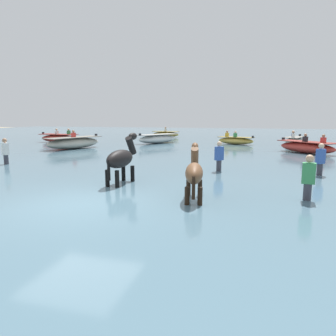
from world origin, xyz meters
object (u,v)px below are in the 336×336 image
Objects in this scene: horse_lead_bay at (194,174)px; horse_trailing_black at (121,160)px; boat_near_port at (236,140)px; boat_distant_west at (59,138)px; person_spectator_far at (320,164)px; person_onlooker_left at (308,184)px; person_wading_mid at (6,155)px; boat_far_offshore at (166,134)px; boat_mid_outer at (157,139)px; boat_near_starboard at (74,143)px; person_wading_close at (219,160)px; boat_mid_channel at (307,147)px; boat_far_inshore at (295,141)px.

horse_trailing_black is (-2.63, 1.30, 0.10)m from horse_lead_bay.
boat_distant_west is at bearing -171.20° from boat_near_port.
horse_lead_bay is at bearing -129.87° from person_spectator_far.
person_onlooker_left is 12.61m from person_wading_mid.
boat_distant_west is 12.48m from person_wading_mid.
boat_far_offshore is 10.68m from boat_near_port.
boat_near_starboard reaches higher than boat_mid_outer.
boat_distant_west is 5.94m from boat_near_starboard.
horse_trailing_black is 1.25× the size of person_wading_close.
person_spectator_far is (13.24, 0.90, 0.00)m from person_wading_mid.
boat_near_starboard is at bearing -174.44° from boat_mid_channel.
boat_near_port is at bearing 31.86° from boat_near_starboard.
boat_far_inshore is at bearing 24.44° from boat_near_starboard.
person_wading_mid reaches higher than boat_far_inshore.
boat_far_offshore is at bearing 150.36° from boat_far_inshore.
horse_lead_bay is 0.47× the size of boat_mid_outer.
person_onlooker_left reaches higher than boat_mid_outer.
horse_trailing_black is at bearing -19.39° from person_wading_mid.
boat_far_offshore is 1.88× the size of person_wading_mid.
boat_far_inshore is 1.96× the size of person_wading_mid.
boat_mid_channel is 8.90m from person_wading_close.
person_onlooker_left is at bearing -95.38° from boat_far_inshore.
horse_lead_bay is 5.99m from person_spectator_far.
horse_trailing_black is 16.23m from boat_near_port.
boat_far_inshore is 19.59m from person_wading_mid.
boat_mid_outer is at bearing 158.10° from boat_mid_channel.
person_spectator_far is at bearing -59.67° from boat_far_offshore.
boat_mid_outer is 1.11× the size of boat_distant_west.
horse_lead_bay is 15.02m from boat_near_starboard.
boat_mid_channel is 2.11× the size of person_spectator_far.
person_wading_close is 1.00× the size of person_spectator_far.
boat_near_starboard is (-10.42, 10.81, -0.27)m from horse_lead_bay.
boat_near_port is (7.86, -7.22, -0.01)m from boat_far_offshore.
horse_lead_bay is at bearing -21.41° from person_wading_mid.
boat_far_inshore is at bearing 3.26° from boat_near_port.
boat_far_offshore is 1.88× the size of person_spectator_far.
person_onlooker_left is at bearing -65.87° from boat_far_offshore.
boat_distant_west is 0.83× the size of boat_near_starboard.
person_onlooker_left is (13.26, -10.10, 0.03)m from boat_near_starboard.
boat_near_starboard reaches higher than boat_mid_channel.
person_onlooker_left is at bearing -80.39° from boat_near_port.
boat_mid_channel reaches higher than boat_mid_outer.
boat_near_starboard is at bearing 98.09° from person_wading_mid.
horse_trailing_black is 18.23m from boat_distant_west.
person_spectator_far is (-0.67, -7.67, 0.07)m from boat_mid_channel.
horse_lead_bay is at bearing -90.10° from boat_near_port.
boat_distant_west is at bearing 114.54° from person_wading_mid.
boat_distant_west is 2.19× the size of person_spectator_far.
boat_far_offshore is at bearing 114.13° from person_onlooker_left.
horse_trailing_black is at bearing 153.64° from horse_lead_bay.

